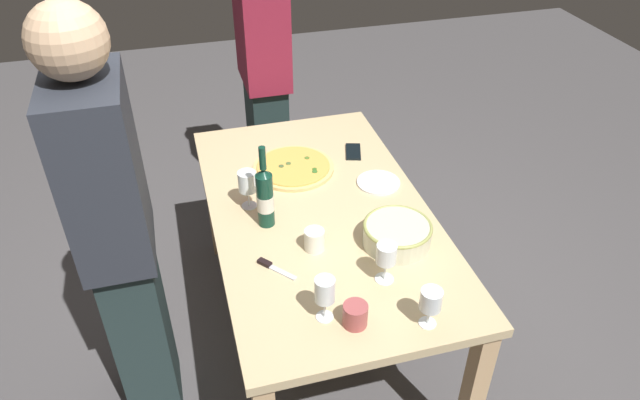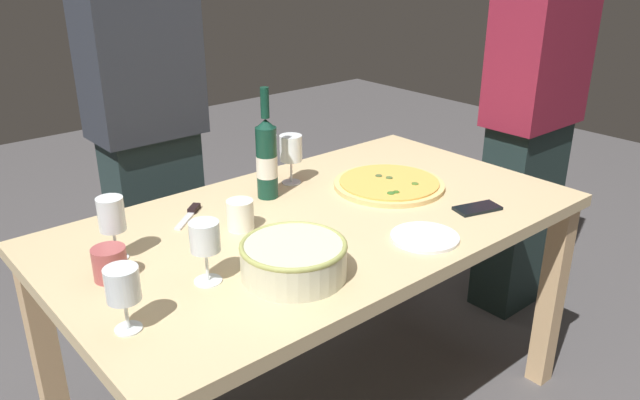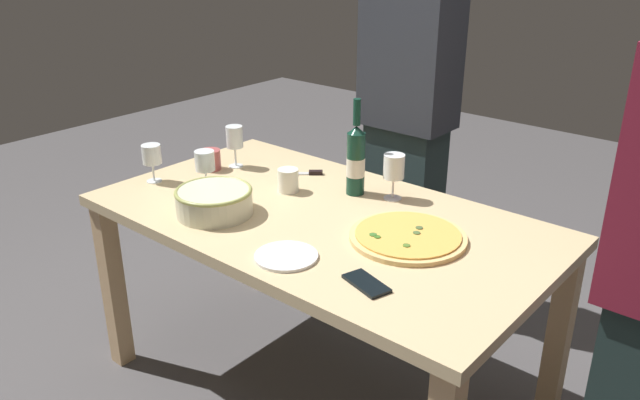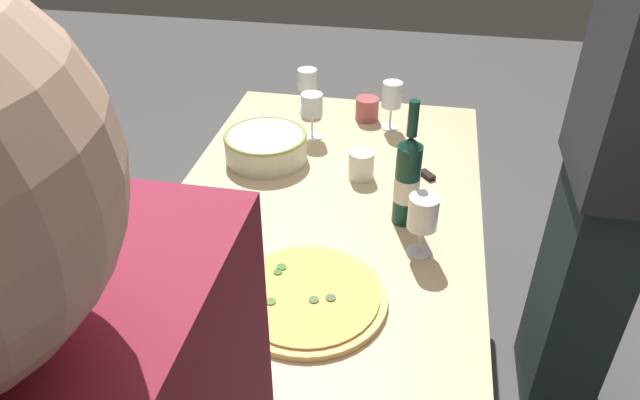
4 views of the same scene
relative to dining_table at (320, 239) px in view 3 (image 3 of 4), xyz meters
name	(u,v)px [view 3 (image 3 of 4)]	position (x,y,z in m)	size (l,w,h in m)	color
ground_plane	(320,388)	(0.00, 0.00, -0.66)	(8.00, 8.00, 0.00)	#4D4B4C
dining_table	(320,239)	(0.00, 0.00, 0.00)	(1.60, 0.90, 0.75)	#D0B686
pizza	(408,237)	(0.34, 0.03, 0.10)	(0.38, 0.38, 0.02)	#E1BB74
serving_bowl	(214,200)	(-0.28, -0.23, 0.14)	(0.27, 0.27, 0.09)	beige
wine_bottle	(356,159)	(-0.03, 0.23, 0.23)	(0.07, 0.07, 0.36)	#10382A
wine_glass_near_pizza	(205,163)	(-0.46, -0.12, 0.21)	(0.07, 0.07, 0.16)	white
wine_glass_by_bottle	(394,169)	(0.11, 0.28, 0.21)	(0.08, 0.08, 0.17)	white
wine_glass_far_left	(152,156)	(-0.70, -0.18, 0.20)	(0.07, 0.07, 0.15)	white
wine_glass_far_right	(234,138)	(-0.58, 0.14, 0.22)	(0.07, 0.07, 0.17)	white
cup_amber	(288,180)	(-0.23, 0.09, 0.14)	(0.08, 0.08, 0.09)	white
cup_ceramic	(210,160)	(-0.64, 0.05, 0.13)	(0.08, 0.08, 0.08)	#A64C4C
side_plate	(286,256)	(0.13, -0.31, 0.10)	(0.19, 0.19, 0.01)	white
cell_phone	(366,283)	(0.41, -0.28, 0.10)	(0.07, 0.14, 0.01)	black
pizza_knife	(307,173)	(-0.29, 0.27, 0.10)	(0.15, 0.13, 0.02)	silver
person_host	(407,117)	(-0.17, 0.79, 0.24)	(0.39, 0.24, 1.75)	#233434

